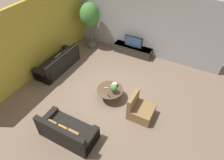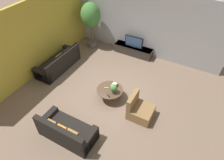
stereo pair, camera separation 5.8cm
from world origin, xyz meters
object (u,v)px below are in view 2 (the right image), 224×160
media_console (133,50)px  couch_by_wall (59,63)px  coffee_table (110,92)px  armchair_wicker (140,110)px  potted_palm_tall (91,17)px  potted_plant_tabletop (114,88)px  television (134,42)px  couch_near_entry (67,131)px

media_console → couch_by_wall: couch_by_wall is taller
coffee_table → media_console: bearing=98.1°
couch_by_wall → armchair_wicker: size_ratio=2.49×
media_console → potted_palm_tall: potted_palm_tall is taller
coffee_table → potted_plant_tabletop: 0.40m
media_console → television: television is taller
media_console → television: size_ratio=2.17×
potted_palm_tall → potted_plant_tabletop: size_ratio=6.17×
coffee_table → potted_plant_tabletop: (0.19, -0.07, 0.35)m
media_console → potted_plant_tabletop: (0.63, -3.18, 0.43)m
couch_by_wall → armchair_wicker: (4.13, -0.73, -0.01)m
media_console → couch_by_wall: size_ratio=0.88×
coffee_table → television: bearing=98.1°
television → potted_palm_tall: size_ratio=0.39×
media_console → couch_near_entry: size_ratio=1.07×
coffee_table → potted_palm_tall: size_ratio=0.43×
armchair_wicker → potted_palm_tall: size_ratio=0.38×
media_console → couch_near_entry: (0.11, -5.22, 0.06)m
couch_by_wall → couch_near_entry: size_ratio=1.21×
couch_by_wall → media_console: bearing=137.5°
couch_near_entry → potted_plant_tabletop: 2.14m
media_console → potted_plant_tabletop: bearing=-78.7°
potted_plant_tabletop → media_console: bearing=101.3°
coffee_table → potted_plant_tabletop: size_ratio=2.66×
couch_near_entry → potted_palm_tall: size_ratio=0.79×
television → couch_by_wall: (-2.40, -2.61, -0.39)m
television → potted_plant_tabletop: bearing=-78.7°
coffee_table → couch_near_entry: bearing=-99.1°
armchair_wicker → potted_plant_tabletop: 1.18m
couch_by_wall → potted_palm_tall: 2.63m
couch_near_entry → potted_palm_tall: (-2.24, 4.89, 1.26)m
television → potted_plant_tabletop: television is taller
couch_near_entry → potted_plant_tabletop: (0.53, 2.04, 0.37)m
television → potted_palm_tall: (-2.14, -0.32, 0.86)m
potted_palm_tall → coffee_table: bearing=-47.2°
potted_plant_tabletop → couch_by_wall: bearing=169.5°
potted_palm_tall → couch_by_wall: bearing=-96.5°
couch_near_entry → armchair_wicker: bearing=-131.0°
television → couch_by_wall: bearing=-132.5°
coffee_table → potted_plant_tabletop: potted_plant_tabletop is taller
media_console → television: (-0.00, -0.00, 0.46)m
television → potted_plant_tabletop: size_ratio=2.40×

